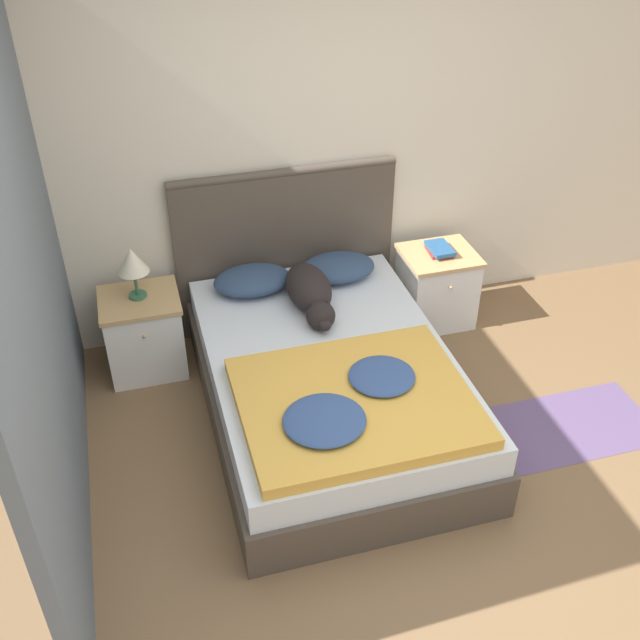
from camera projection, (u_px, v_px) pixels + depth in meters
The scene contains 14 objects.
ground_plane at pixel (414, 540), 3.79m from camera, with size 16.00×16.00×0.00m, color brown.
wall_back at pixel (303, 145), 4.73m from camera, with size 9.00×0.06×2.55m.
wall_side_left at pixel (33, 266), 3.52m from camera, with size 0.06×3.10×2.55m.
bed at pixel (329, 386), 4.43m from camera, with size 1.41×2.04×0.47m.
headboard at pixel (286, 246), 5.03m from camera, with size 1.49×0.06×1.17m.
nightstand_left at pixel (144, 333), 4.78m from camera, with size 0.50×0.45×0.54m.
nightstand_right at pixel (436, 287), 5.23m from camera, with size 0.50×0.45×0.54m.
pillow_left at pixel (252, 280), 4.80m from camera, with size 0.50×0.36×0.14m.
pillow_right at pixel (338, 267), 4.93m from camera, with size 0.50×0.36×0.14m.
quilt at pixel (354, 402), 3.89m from camera, with size 1.20×1.00×0.12m.
dog at pixel (311, 292), 4.63m from camera, with size 0.27×0.71×0.23m.
book_stack at pixel (440, 249), 5.07m from camera, with size 0.17×0.22×0.05m.
table_lamp at pixel (132, 262), 4.50m from camera, with size 0.19×0.19×0.34m.
rug at pixel (564, 427), 4.46m from camera, with size 1.09×0.57×0.00m.
Camera 1 is at (-1.13, -2.23, 3.10)m, focal length 42.00 mm.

